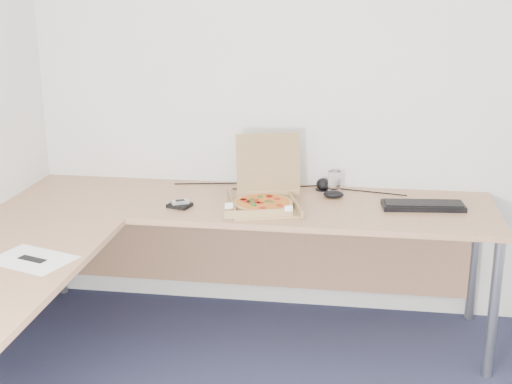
% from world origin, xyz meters
% --- Properties ---
extents(room_shell, '(3.50, 3.50, 2.50)m').
position_xyz_m(room_shell, '(0.00, 0.00, 1.25)').
color(room_shell, silver).
rests_on(room_shell, ground).
extents(desk, '(2.50, 2.20, 0.73)m').
position_xyz_m(desk, '(-0.82, 0.97, 0.70)').
color(desk, tan).
rests_on(desk, ground).
extents(pizza_box, '(0.33, 0.39, 0.34)m').
position_xyz_m(pizza_box, '(-0.42, 1.31, 0.77)').
color(pizza_box, '#A88552').
rests_on(pizza_box, desk).
extents(drinking_glass, '(0.07, 0.07, 0.12)m').
position_xyz_m(drinking_glass, '(-0.08, 1.63, 0.79)').
color(drinking_glass, silver).
rests_on(drinking_glass, desk).
extents(keyboard, '(0.42, 0.18, 0.03)m').
position_xyz_m(keyboard, '(0.38, 1.42, 0.74)').
color(keyboard, black).
rests_on(keyboard, desk).
extents(mouse, '(0.13, 0.10, 0.04)m').
position_xyz_m(mouse, '(-0.08, 1.53, 0.75)').
color(mouse, black).
rests_on(mouse, desk).
extents(wallet, '(0.13, 0.12, 0.02)m').
position_xyz_m(wallet, '(-0.84, 1.26, 0.74)').
color(wallet, black).
rests_on(wallet, desk).
extents(phone, '(0.10, 0.08, 0.02)m').
position_xyz_m(phone, '(-0.83, 1.26, 0.76)').
color(phone, '#B2B5BA').
rests_on(phone, wallet).
extents(paper_sheet, '(0.38, 0.32, 0.00)m').
position_xyz_m(paper_sheet, '(-1.26, 0.50, 0.73)').
color(paper_sheet, white).
rests_on(paper_sheet, desk).
extents(dome_speaker, '(0.08, 0.08, 0.07)m').
position_xyz_m(dome_speaker, '(-0.14, 1.67, 0.77)').
color(dome_speaker, black).
rests_on(dome_speaker, desk).
extents(cable_bundle, '(0.62, 0.13, 0.01)m').
position_xyz_m(cable_bundle, '(-0.35, 1.68, 0.73)').
color(cable_bundle, black).
rests_on(cable_bundle, desk).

